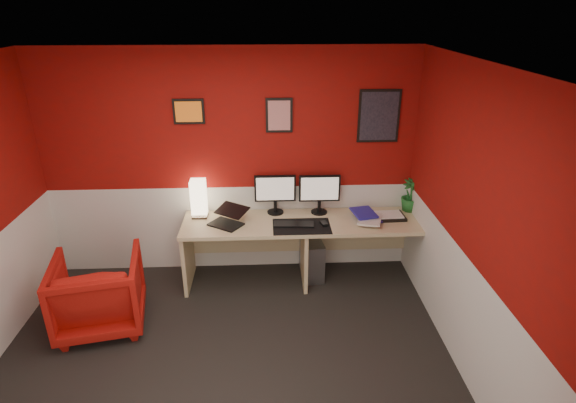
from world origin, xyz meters
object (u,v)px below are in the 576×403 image
(laptop, at_px, (225,216))
(armchair, at_px, (99,292))
(potted_plant, at_px, (410,195))
(zen_tray, at_px, (388,216))
(monitor_left, at_px, (275,188))
(desk, at_px, (304,251))
(monitor_right, at_px, (320,188))
(pc_tower, at_px, (312,257))
(shoji_lamp, at_px, (199,199))

(laptop, bearing_deg, armchair, -117.40)
(potted_plant, bearing_deg, zen_tray, -147.91)
(potted_plant, bearing_deg, monitor_left, 179.64)
(monitor_left, distance_m, zen_tray, 1.26)
(potted_plant, bearing_deg, desk, -169.53)
(laptop, xyz_separation_m, monitor_left, (0.53, 0.29, 0.18))
(desk, xyz_separation_m, monitor_left, (-0.31, 0.23, 0.66))
(zen_tray, bearing_deg, armchair, -165.95)
(desk, xyz_separation_m, laptop, (-0.83, -0.05, 0.47))
(armchair, bearing_deg, laptop, -162.55)
(desk, height_order, monitor_right, monitor_right)
(desk, relative_size, armchair, 3.27)
(desk, xyz_separation_m, zen_tray, (0.91, 0.04, 0.38))
(monitor_left, relative_size, potted_plant, 1.58)
(zen_tray, xyz_separation_m, pc_tower, (-0.82, 0.05, -0.52))
(laptop, distance_m, monitor_left, 0.63)
(monitor_left, bearing_deg, potted_plant, -0.36)
(desk, xyz_separation_m, shoji_lamp, (-1.13, 0.18, 0.56))
(shoji_lamp, bearing_deg, laptop, -37.89)
(monitor_left, bearing_deg, monitor_right, -2.28)
(desk, xyz_separation_m, armchair, (-2.00, -0.69, -0.00))
(pc_tower, bearing_deg, laptop, -178.02)
(shoji_lamp, distance_m, potted_plant, 2.33)
(monitor_left, relative_size, armchair, 0.73)
(desk, xyz_separation_m, potted_plant, (1.20, 0.22, 0.55))
(desk, xyz_separation_m, pc_tower, (0.10, 0.10, -0.14))
(desk, bearing_deg, monitor_right, 49.55)
(laptop, height_order, zen_tray, laptop)
(laptop, xyz_separation_m, armchair, (-1.17, -0.63, -0.48))
(laptop, relative_size, potted_plant, 0.90)
(shoji_lamp, distance_m, laptop, 0.39)
(shoji_lamp, relative_size, armchair, 0.50)
(laptop, distance_m, pc_tower, 1.13)
(monitor_right, bearing_deg, laptop, -165.29)
(desk, height_order, monitor_left, monitor_left)
(desk, distance_m, shoji_lamp, 1.28)
(pc_tower, xyz_separation_m, armchair, (-2.10, -0.78, 0.14))
(monitor_left, height_order, potted_plant, monitor_left)
(zen_tray, relative_size, potted_plant, 0.95)
(potted_plant, bearing_deg, shoji_lamp, -178.88)
(desk, relative_size, potted_plant, 7.09)
(pc_tower, distance_m, armchair, 2.25)
(laptop, relative_size, zen_tray, 0.94)
(monitor_left, height_order, pc_tower, monitor_left)
(monitor_left, bearing_deg, zen_tray, -8.66)
(zen_tray, height_order, pc_tower, zen_tray)
(desk, bearing_deg, shoji_lamp, 171.16)
(monitor_left, bearing_deg, armchair, -151.65)
(desk, bearing_deg, pc_tower, 45.31)
(monitor_right, bearing_deg, desk, -130.45)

